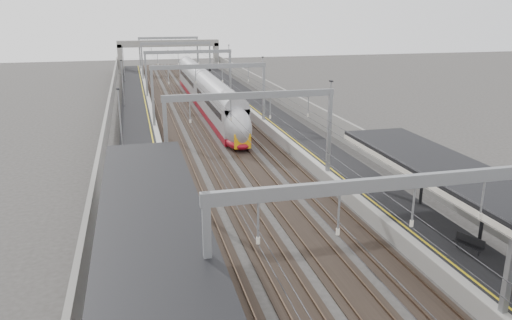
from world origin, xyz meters
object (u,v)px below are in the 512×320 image
train (207,96)px  signal_green (151,77)px  overbridge (169,47)px  bench (469,242)px

train → signal_green: 20.80m
overbridge → train: (1.50, -46.05, -3.27)m
train → signal_green: train is taller
bench → signal_green: 67.77m
train → signal_green: bearing=108.8°
overbridge → bench: bearing=-84.8°
bench → overbridge: bearing=95.2°
overbridge → train: overbridge is taller
overbridge → bench: overbridge is taller
train → overbridge: bearing=91.9°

